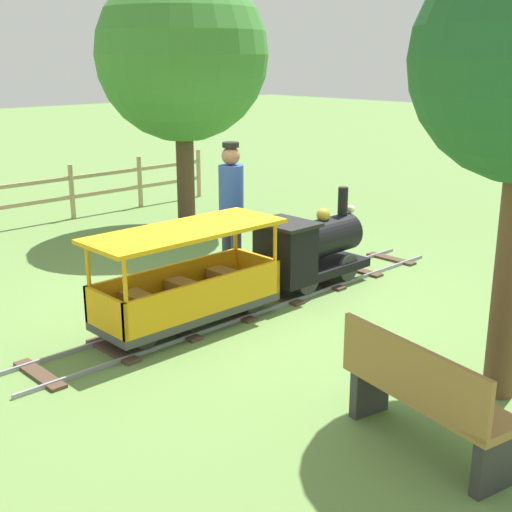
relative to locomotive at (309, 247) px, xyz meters
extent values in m
plane|color=#608442|center=(0.00, -0.86, -0.49)|extent=(60.00, 60.00, 0.00)
cube|color=gray|center=(-0.23, -0.86, -0.47)|extent=(0.03, 5.70, 0.04)
cube|color=gray|center=(0.23, -0.86, -0.47)|extent=(0.03, 5.70, 0.04)
cube|color=#4C3828|center=(0.00, -3.36, -0.47)|extent=(0.71, 0.14, 0.03)
cube|color=#4C3828|center=(0.00, -2.65, -0.47)|extent=(0.71, 0.14, 0.03)
cube|color=#4C3828|center=(0.00, -1.93, -0.47)|extent=(0.71, 0.14, 0.03)
cube|color=#4C3828|center=(0.00, -1.22, -0.47)|extent=(0.71, 0.14, 0.03)
cube|color=#4C3828|center=(0.00, -0.51, -0.47)|extent=(0.71, 0.14, 0.03)
cube|color=#4C3828|center=(0.00, 0.20, -0.47)|extent=(0.71, 0.14, 0.03)
cube|color=#4C3828|center=(0.00, 0.92, -0.47)|extent=(0.71, 0.14, 0.03)
cube|color=#4C3828|center=(0.00, 1.63, -0.47)|extent=(0.71, 0.14, 0.03)
cube|color=black|center=(0.00, 0.09, -0.28)|extent=(0.59, 1.40, 0.10)
cylinder|color=black|center=(0.00, 0.29, 0.07)|extent=(0.44, 0.85, 0.44)
cylinder|color=#B7932D|center=(0.00, 0.71, 0.07)|extent=(0.37, 0.02, 0.37)
cylinder|color=black|center=(0.00, 0.58, 0.46)|extent=(0.12, 0.12, 0.33)
sphere|color=#B7932D|center=(0.00, 0.24, 0.34)|extent=(0.16, 0.16, 0.16)
cube|color=black|center=(0.00, -0.39, 0.05)|extent=(0.59, 0.45, 0.55)
cube|color=black|center=(0.00, -0.39, 0.34)|extent=(0.67, 0.53, 0.04)
sphere|color=#F2EAB2|center=(0.00, 0.74, 0.33)|extent=(0.10, 0.10, 0.10)
cylinder|color=#2D2D2D|center=(-0.23, 0.44, -0.29)|extent=(0.05, 0.32, 0.32)
cylinder|color=#2D2D2D|center=(0.23, 0.44, -0.29)|extent=(0.05, 0.32, 0.32)
cylinder|color=#2D2D2D|center=(-0.23, -0.26, -0.29)|extent=(0.05, 0.32, 0.32)
cylinder|color=#2D2D2D|center=(0.23, -0.26, -0.29)|extent=(0.05, 0.32, 0.32)
cube|color=#3F3F3F|center=(0.00, -1.76, -0.31)|extent=(0.67, 1.90, 0.08)
cube|color=orange|center=(-0.31, -1.76, -0.09)|extent=(0.04, 1.90, 0.35)
cube|color=orange|center=(0.31, -1.76, -0.09)|extent=(0.04, 1.90, 0.35)
cube|color=orange|center=(0.00, -0.83, -0.09)|extent=(0.67, 0.04, 0.35)
cube|color=orange|center=(0.00, -2.69, -0.09)|extent=(0.67, 0.04, 0.35)
cylinder|color=orange|center=(-0.30, -0.86, 0.11)|extent=(0.04, 0.04, 0.75)
cylinder|color=orange|center=(0.30, -0.86, 0.11)|extent=(0.04, 0.04, 0.75)
cylinder|color=orange|center=(-0.30, -2.66, 0.11)|extent=(0.04, 0.04, 0.75)
cylinder|color=orange|center=(0.30, -2.66, 0.11)|extent=(0.04, 0.04, 0.75)
cube|color=orange|center=(0.00, -1.76, 0.50)|extent=(0.77, 2.00, 0.04)
cube|color=olive|center=(0.00, -2.30, -0.15)|extent=(0.51, 0.20, 0.24)
cube|color=olive|center=(0.00, -1.76, -0.15)|extent=(0.51, 0.20, 0.24)
cube|color=olive|center=(0.00, -1.23, -0.15)|extent=(0.51, 0.20, 0.24)
cylinder|color=#262626|center=(-0.23, -1.10, -0.33)|extent=(0.04, 0.24, 0.24)
cylinder|color=#262626|center=(0.23, -1.10, -0.33)|extent=(0.04, 0.24, 0.24)
cylinder|color=#262626|center=(-0.23, -2.43, -0.33)|extent=(0.04, 0.24, 0.24)
cylinder|color=#262626|center=(0.23, -2.43, -0.33)|extent=(0.04, 0.24, 0.24)
cylinder|color=#282D47|center=(-1.11, -0.28, -0.09)|extent=(0.12, 0.12, 0.80)
cylinder|color=#282D47|center=(-0.93, -0.28, -0.09)|extent=(0.12, 0.12, 0.80)
cylinder|color=#2D4C99|center=(-1.02, -0.28, 0.59)|extent=(0.30, 0.30, 0.55)
sphere|color=#936B4C|center=(-1.02, -0.28, 0.97)|extent=(0.22, 0.22, 0.22)
cylinder|color=black|center=(-1.02, -0.28, 1.10)|extent=(0.20, 0.20, 0.06)
cube|color=olive|center=(2.85, -1.96, -0.07)|extent=(1.35, 0.65, 0.06)
cube|color=olive|center=(2.82, -2.13, 0.13)|extent=(1.28, 0.29, 0.40)
cube|color=#333333|center=(2.29, -1.84, -0.28)|extent=(0.14, 0.33, 0.42)
cube|color=#333333|center=(3.41, -2.07, -0.28)|extent=(0.14, 0.33, 0.42)
cylinder|color=#4C3823|center=(-3.23, 0.74, 0.38)|extent=(0.27, 0.27, 1.73)
sphere|color=#3D7F33|center=(-3.23, 0.74, 2.13)|extent=(2.53, 2.53, 2.53)
cylinder|color=brown|center=(2.81, -0.84, 0.49)|extent=(0.24, 0.24, 1.96)
cylinder|color=tan|center=(-5.08, -0.19, -0.04)|extent=(0.08, 0.08, 0.90)
cylinder|color=tan|center=(-5.08, 1.15, -0.04)|extent=(0.08, 0.08, 0.90)
cylinder|color=tan|center=(-5.08, 2.49, -0.04)|extent=(0.08, 0.08, 0.90)
cube|color=tan|center=(-5.08, -0.86, 0.19)|extent=(0.04, 6.70, 0.06)
cube|color=tan|center=(-5.08, -0.86, -0.13)|extent=(0.04, 6.70, 0.06)
camera|label=1|loc=(5.07, -5.66, 2.11)|focal=48.10mm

